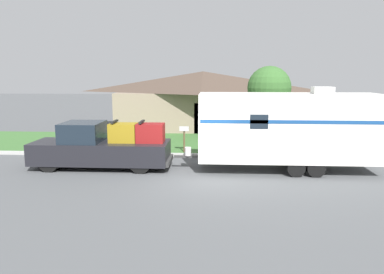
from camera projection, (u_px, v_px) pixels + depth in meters
The scene contains 8 objects.
ground_plane at pixel (200, 177), 14.80m from camera, with size 120.00×120.00×0.00m, color #515456.
curb_strip at pixel (203, 155), 18.48m from camera, with size 80.00×0.30×0.14m.
lawn_strip at pixel (205, 143), 22.08m from camera, with size 80.00×7.00×0.03m.
house_across_street at pixel (203, 99), 27.99m from camera, with size 13.12×6.57×4.22m.
pickup_truck at pixel (102, 147), 16.17m from camera, with size 5.97×1.97×2.08m.
travel_trailer at pixel (288, 127), 15.54m from camera, with size 8.46×2.22×3.53m.
mailbox at pixel (184, 133), 19.24m from camera, with size 0.48×0.20×1.37m.
tree_in_yard at pixel (269, 88), 19.89m from camera, with size 2.31×2.31×4.46m.
Camera 1 is at (0.54, -14.32, 4.06)m, focal length 35.00 mm.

